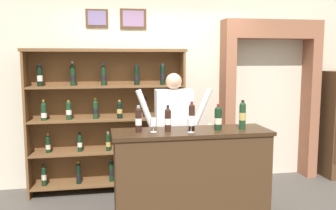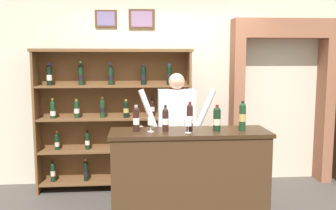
% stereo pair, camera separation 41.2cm
% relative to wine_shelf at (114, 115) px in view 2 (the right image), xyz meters
% --- Properties ---
extents(back_wall, '(12.00, 0.19, 3.44)m').
position_rel_wine_shelf_xyz_m(back_wall, '(0.74, 0.36, 0.69)').
color(back_wall, beige).
rests_on(back_wall, ground).
extents(wine_shelf, '(2.09, 0.32, 1.92)m').
position_rel_wine_shelf_xyz_m(wine_shelf, '(0.00, 0.00, 0.00)').
color(wine_shelf, brown).
rests_on(wine_shelf, ground).
extents(archway_doorway, '(1.46, 0.45, 2.34)m').
position_rel_wine_shelf_xyz_m(archway_doorway, '(2.38, 0.24, 0.30)').
color(archway_doorway, '#935B42').
rests_on(archway_doorway, ground).
extents(tasting_counter, '(1.70, 0.54, 1.03)m').
position_rel_wine_shelf_xyz_m(tasting_counter, '(0.87, -1.16, -0.51)').
color(tasting_counter, '#422B19').
rests_on(tasting_counter, ground).
extents(shopkeeper, '(0.96, 0.22, 1.62)m').
position_rel_wine_shelf_xyz_m(shopkeeper, '(0.79, -0.59, -0.03)').
color(shopkeeper, '#2D3347').
rests_on(shopkeeper, ground).
extents(tasting_bottle_grappa, '(0.07, 0.07, 0.28)m').
position_rel_wine_shelf_xyz_m(tasting_bottle_grappa, '(0.30, -1.14, 0.14)').
color(tasting_bottle_grappa, black).
rests_on(tasting_bottle_grappa, tasting_counter).
extents(tasting_bottle_vin_santo, '(0.07, 0.07, 0.28)m').
position_rel_wine_shelf_xyz_m(tasting_bottle_vin_santo, '(0.61, -1.17, 0.13)').
color(tasting_bottle_vin_santo, black).
rests_on(tasting_bottle_vin_santo, tasting_counter).
extents(tasting_bottle_super_tuscan, '(0.07, 0.07, 0.31)m').
position_rel_wine_shelf_xyz_m(tasting_bottle_super_tuscan, '(0.87, -1.17, 0.15)').
color(tasting_bottle_super_tuscan, black).
rests_on(tasting_bottle_super_tuscan, tasting_counter).
extents(tasting_bottle_chianti, '(0.08, 0.08, 0.28)m').
position_rel_wine_shelf_xyz_m(tasting_bottle_chianti, '(1.15, -1.19, 0.14)').
color(tasting_bottle_chianti, black).
rests_on(tasting_bottle_chianti, tasting_counter).
extents(tasting_bottle_brunello, '(0.07, 0.07, 0.32)m').
position_rel_wine_shelf_xyz_m(tasting_bottle_brunello, '(1.43, -1.19, 0.16)').
color(tasting_bottle_brunello, '#19381E').
rests_on(tasting_bottle_brunello, tasting_counter).
extents(wine_glass_left, '(0.08, 0.08, 0.14)m').
position_rel_wine_shelf_xyz_m(wine_glass_left, '(0.84, -1.27, 0.10)').
color(wine_glass_left, silver).
rests_on(wine_glass_left, tasting_counter).
extents(wine_glass_right, '(0.07, 0.07, 0.15)m').
position_rel_wine_shelf_xyz_m(wine_glass_right, '(0.45, -1.18, 0.11)').
color(wine_glass_right, silver).
rests_on(wine_glass_right, tasting_counter).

